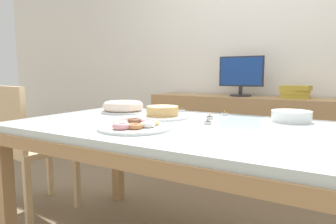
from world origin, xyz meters
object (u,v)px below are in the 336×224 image
Objects in this scene: cake_chocolate_round at (162,113)px; tealight_centre at (182,110)px; chair at (28,143)px; computer_monitor at (241,76)px; pastry_platter at (134,126)px; book_stack at (296,92)px; plate_stack at (291,116)px; tealight_right_edge at (225,114)px; tealight_near_front at (210,117)px; tealight_near_cakes at (208,122)px; cake_golden_bundt at (123,107)px.

cake_chocolate_round is 7.92× the size of tealight_centre.
computer_monitor is at bearing 53.97° from chair.
pastry_platter is (0.01, -1.69, -0.22)m from computer_monitor.
plate_stack is (0.12, -1.08, -0.07)m from book_stack.
pastry_platter is 8.70× the size of tealight_right_edge.
tealight_near_front and tealight_right_edge have the same top height.
pastry_platter is at bearing -81.09° from tealight_centre.
chair is 1.14m from pastry_platter.
tealight_near_cakes is (0.33, -0.08, -0.02)m from cake_chocolate_round.
tealight_near_cakes is at bearing -99.57° from book_stack.
chair is at bearing -126.03° from computer_monitor.
tealight_near_cakes is (-0.36, -0.31, -0.02)m from plate_stack.
cake_golden_bundt is at bearing -145.04° from tealight_centre.
cake_golden_bundt is at bearing 22.09° from chair.
book_stack is at bearing 0.16° from computer_monitor.
tealight_right_edge and tealight_near_cakes have the same top height.
cake_golden_bundt is at bearing -162.55° from tealight_right_edge.
tealight_near_front and tealight_centre have the same top height.
chair is at bearing 170.27° from pastry_platter.
chair is 4.48× the size of plate_stack.
tealight_right_edge is at bearing -104.88° from book_stack.
cake_chocolate_round is (-0.56, -1.31, -0.08)m from book_stack.
tealight_near_cakes is at bearing -139.05° from plate_stack.
chair is 23.50× the size of tealight_near_cakes.
book_stack reaches higher than cake_chocolate_round.
tealight_right_edge is at bearing 43.84° from cake_chocolate_round.
tealight_near_front is 1.00× the size of tealight_centre.
plate_stack reaches higher than tealight_near_front.
cake_golden_bundt is 7.32× the size of tealight_right_edge.
tealight_near_front is at bearing 17.94° from cake_chocolate_round.
tealight_near_cakes is at bearing -14.55° from cake_chocolate_round.
tealight_near_front and tealight_near_cakes have the same top height.
plate_stack is (1.70, 0.42, 0.27)m from chair.
chair is 1.78m from plate_stack.
chair is 3.21× the size of cake_golden_bundt.
plate_stack is 5.25× the size of tealight_near_cakes.
tealight_right_edge is (1.31, 0.47, 0.25)m from chair.
book_stack is 1.07m from tealight_right_edge.
cake_chocolate_round is at bearing 10.85° from chair.
cake_chocolate_round is 7.92× the size of tealight_near_front.
tealight_centre is (-0.11, 0.69, -0.00)m from pastry_platter.
cake_golden_bundt reaches higher than tealight_near_front.
tealight_near_cakes is at bearing -47.49° from tealight_centre.
tealight_right_edge is (-0.27, -1.03, -0.09)m from book_stack.
tealight_right_edge is (-0.40, 0.05, -0.02)m from plate_stack.
tealight_near_front is (-0.42, -0.14, -0.02)m from plate_stack.
book_stack is 1.42m from tealight_near_cakes.
book_stack is (0.49, 0.00, -0.13)m from computer_monitor.
computer_monitor reaches higher than tealight_right_edge.
tealight_near_cakes is (0.36, -0.39, 0.00)m from tealight_centre.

